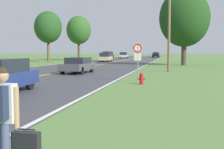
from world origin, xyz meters
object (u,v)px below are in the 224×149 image
(tree_mid_treeline, at_px, (184,18))
(car_silver_hatchback_receding, at_px, (124,55))
(fire_hydrant, at_px, (142,78))
(car_dark_grey_sedan_approaching, at_px, (78,65))
(car_dark_blue_sedan_nearest, at_px, (0,76))
(car_champagne_sedan_mid_near, at_px, (105,57))
(hitchhiker_person, at_px, (1,109))
(car_maroon_van_mid_far, at_px, (108,55))
(traffic_sign, at_px, (138,53))
(tree_behind_sign, at_px, (79,30))
(car_black_sedan_distant, at_px, (156,55))
(tree_left_verge, at_px, (48,27))

(tree_mid_treeline, bearing_deg, car_silver_hatchback_receding, 110.62)
(fire_hydrant, distance_m, car_dark_grey_sedan_approaching, 10.00)
(car_dark_blue_sedan_nearest, height_order, car_champagne_sedan_mid_near, car_champagne_sedan_mid_near)
(hitchhiker_person, bearing_deg, car_maroon_van_mid_far, 12.60)
(car_dark_grey_sedan_approaching, relative_size, car_maroon_van_mid_far, 0.94)
(car_champagne_sedan_mid_near, height_order, car_maroon_van_mid_far, car_maroon_van_mid_far)
(traffic_sign, relative_size, tree_behind_sign, 0.27)
(car_dark_blue_sedan_nearest, height_order, car_silver_hatchback_receding, car_silver_hatchback_receding)
(tree_mid_treeline, bearing_deg, hitchhiker_person, -95.82)
(car_champagne_sedan_mid_near, distance_m, car_maroon_van_mid_far, 19.06)
(tree_mid_treeline, relative_size, car_black_sedan_distant, 2.44)
(traffic_sign, height_order, car_champagne_sedan_mid_near, traffic_sign)
(car_maroon_van_mid_far, bearing_deg, tree_left_verge, 166.54)
(tree_left_verge, xyz_separation_m, car_maroon_van_mid_far, (5.82, 21.77, -4.97))
(fire_hydrant, xyz_separation_m, car_champagne_sedan_mid_near, (-9.97, 35.86, 0.46))
(fire_hydrant, bearing_deg, hitchhiker_person, -93.45)
(car_dark_blue_sedan_nearest, distance_m, car_silver_hatchback_receding, 66.67)
(tree_left_verge, distance_m, car_dark_blue_sedan_nearest, 40.37)
(traffic_sign, height_order, tree_behind_sign, tree_behind_sign)
(car_champagne_sedan_mid_near, distance_m, car_silver_hatchback_receding, 25.74)
(car_dark_blue_sedan_nearest, height_order, car_maroon_van_mid_far, car_maroon_van_mid_far)
(tree_left_verge, relative_size, car_black_sedan_distant, 2.11)
(car_champagne_sedan_mid_near, bearing_deg, tree_behind_sign, 42.34)
(car_champagne_sedan_mid_near, bearing_deg, tree_mid_treeline, -132.27)
(tree_behind_sign, bearing_deg, car_dark_grey_sedan_approaching, -72.88)
(tree_left_verge, distance_m, car_dark_grey_sedan_approaching, 28.68)
(fire_hydrant, bearing_deg, car_black_sedan_distant, 92.55)
(tree_left_verge, bearing_deg, tree_mid_treeline, -20.14)
(car_champagne_sedan_mid_near, bearing_deg, car_silver_hatchback_receding, 0.45)
(tree_mid_treeline, height_order, car_silver_hatchback_receding, tree_mid_treeline)
(hitchhiker_person, height_order, tree_mid_treeline, tree_mid_treeline)
(fire_hydrant, height_order, car_black_sedan_distant, car_black_sedan_distant)
(tree_mid_treeline, bearing_deg, car_maroon_van_mid_far, 118.90)
(fire_hydrant, xyz_separation_m, tree_behind_sign, (-17.13, 43.31, 5.71))
(tree_mid_treeline, bearing_deg, car_dark_grey_sedan_approaching, -118.90)
(hitchhiker_person, height_order, car_maroon_van_mid_far, car_maroon_van_mid_far)
(car_silver_hatchback_receding, height_order, car_black_sedan_distant, car_silver_hatchback_receding)
(traffic_sign, bearing_deg, car_champagne_sedan_mid_near, 105.57)
(car_dark_grey_sedan_approaching, bearing_deg, hitchhiker_person, 16.52)
(car_champagne_sedan_mid_near, relative_size, car_maroon_van_mid_far, 0.92)
(tree_behind_sign, relative_size, car_maroon_van_mid_far, 1.85)
(tree_left_verge, height_order, car_silver_hatchback_receding, tree_left_verge)
(car_dark_blue_sedan_nearest, relative_size, car_champagne_sedan_mid_near, 1.05)
(tree_behind_sign, relative_size, car_dark_grey_sedan_approaching, 1.98)
(tree_mid_treeline, bearing_deg, tree_left_verge, 159.86)
(tree_mid_treeline, xyz_separation_m, car_black_sedan_distant, (-6.18, 45.33, -5.36))
(car_dark_grey_sedan_approaching, xyz_separation_m, car_champagne_sedan_mid_near, (-3.77, 28.02, 0.09))
(hitchhiker_person, bearing_deg, tree_behind_sign, 18.11)
(tree_mid_treeline, bearing_deg, tree_behind_sign, 137.21)
(car_maroon_van_mid_far, distance_m, car_silver_hatchback_receding, 7.47)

